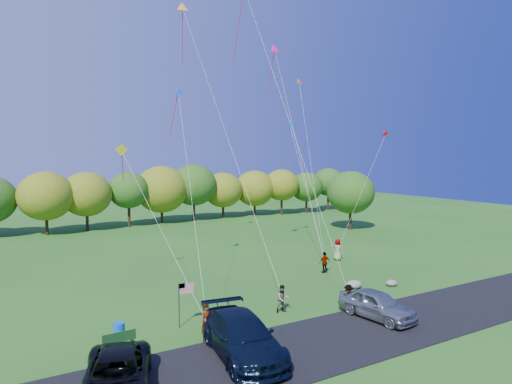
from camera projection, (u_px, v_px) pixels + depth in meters
ground at (297, 315)px, 26.97m from camera, size 140.00×140.00×0.00m
asphalt_lane at (342, 337)px, 23.53m from camera, size 44.00×6.00×0.06m
treeline at (121, 193)px, 57.13m from camera, size 75.63×27.64×8.44m
minivan_dark at (116, 376)px, 17.73m from camera, size 4.18×6.10×1.55m
minivan_navy at (242, 336)px, 21.22m from camera, size 3.55×6.79×1.88m
minivan_silver at (377, 304)px, 26.19m from camera, size 2.39×4.89×1.61m
flyer_a at (207, 322)px, 23.08m from camera, size 0.82×0.68×1.94m
flyer_b at (283, 299)px, 27.34m from camera, size 0.87×0.72×1.66m
flyer_c at (348, 297)px, 27.87m from camera, size 1.14×0.95×1.54m
flyer_d at (325, 262)px, 36.53m from camera, size 1.02×0.50×1.69m
flyer_e at (338, 250)px, 40.93m from camera, size 0.96×1.11×1.92m
park_bench at (119, 340)px, 22.07m from camera, size 1.63×0.44×0.90m
trash_barrel at (119, 331)px, 23.29m from camera, size 0.59×0.59×0.88m
flag_assembly at (184, 294)px, 24.95m from camera, size 0.91×0.59×2.47m
boulder_near at (354, 284)px, 32.24m from camera, size 1.19×0.93×0.59m
boulder_far at (391, 283)px, 32.88m from camera, size 0.87×0.72×0.45m
kites_aloft at (233, 39)px, 38.08m from camera, size 23.67×11.04×14.04m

